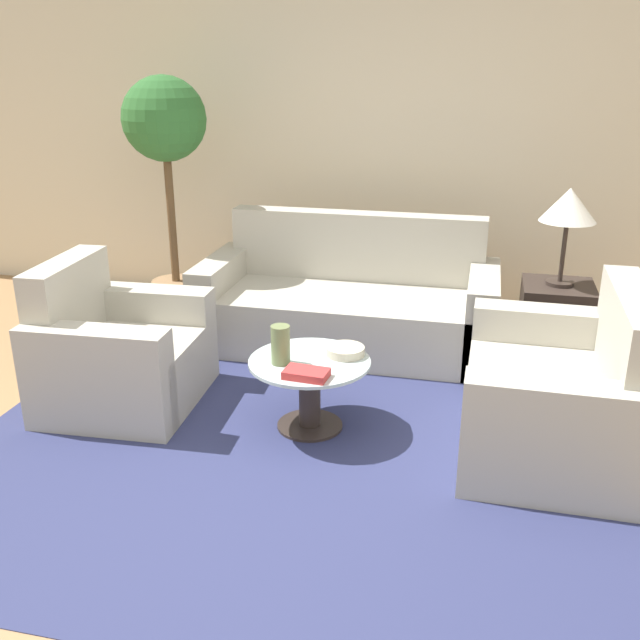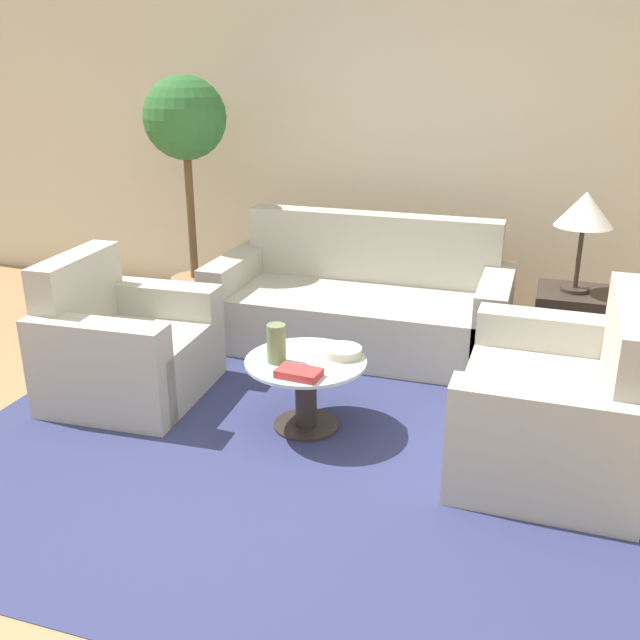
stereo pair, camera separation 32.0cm
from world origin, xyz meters
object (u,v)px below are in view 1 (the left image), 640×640
(potted_plant, at_px, (167,152))
(table_lamp, at_px, (569,208))
(vase, at_px, (281,345))
(bowl, at_px, (345,351))
(coffee_table, at_px, (310,384))
(sofa_main, at_px, (349,305))
(book_stack, at_px, (306,374))
(loveseat, at_px, (565,399))
(armchair, at_px, (116,357))

(potted_plant, bearing_deg, table_lamp, -3.29)
(vase, distance_m, bowl, 0.38)
(coffee_table, height_order, bowl, bowl)
(sofa_main, height_order, bowl, sofa_main)
(bowl, xyz_separation_m, book_stack, (-0.14, -0.33, -0.00))
(potted_plant, bearing_deg, vase, -49.98)
(table_lamp, xyz_separation_m, potted_plant, (-2.81, 0.16, 0.25))
(sofa_main, height_order, book_stack, sofa_main)
(vase, bearing_deg, table_lamp, 42.21)
(loveseat, relative_size, bowl, 5.86)
(coffee_table, bearing_deg, bowl, 34.03)
(armchair, distance_m, table_lamp, 2.96)
(potted_plant, bearing_deg, loveseat, -26.41)
(sofa_main, xyz_separation_m, table_lamp, (1.41, 0.00, 0.77))
(potted_plant, height_order, bowl, potted_plant)
(bowl, height_order, book_stack, bowl)
(potted_plant, bearing_deg, armchair, -80.60)
(coffee_table, distance_m, book_stack, 0.27)
(sofa_main, relative_size, coffee_table, 3.08)
(sofa_main, bearing_deg, table_lamp, 0.11)
(armchair, relative_size, loveseat, 0.77)
(sofa_main, distance_m, coffee_table, 1.30)
(vase, bearing_deg, armchair, 172.46)
(sofa_main, xyz_separation_m, potted_plant, (-1.40, 0.16, 1.01))
(table_lamp, height_order, vase, table_lamp)
(loveseat, bearing_deg, vase, -82.98)
(potted_plant, relative_size, bowl, 8.67)
(sofa_main, xyz_separation_m, bowl, (0.20, -1.18, 0.15))
(sofa_main, xyz_separation_m, book_stack, (0.07, -1.52, 0.15))
(bowl, bearing_deg, potted_plant, 139.97)
(sofa_main, distance_m, bowl, 1.21)
(loveseat, distance_m, book_stack, 1.35)
(armchair, distance_m, book_stack, 1.28)
(coffee_table, bearing_deg, loveseat, 3.81)
(sofa_main, distance_m, table_lamp, 1.60)
(bowl, distance_m, book_stack, 0.36)
(book_stack, bearing_deg, table_lamp, 53.62)
(armchair, bearing_deg, book_stack, -105.74)
(sofa_main, relative_size, loveseat, 1.65)
(sofa_main, height_order, table_lamp, table_lamp)
(coffee_table, distance_m, potted_plant, 2.29)
(table_lamp, distance_m, vase, 2.12)
(loveseat, height_order, bowl, loveseat)
(loveseat, xyz_separation_m, potted_plant, (-2.77, 1.38, 1.01))
(armchair, relative_size, bowl, 4.53)
(coffee_table, distance_m, vase, 0.30)
(coffee_table, xyz_separation_m, table_lamp, (1.38, 1.31, 0.78))
(table_lamp, bearing_deg, vase, -137.79)
(table_lamp, relative_size, book_stack, 2.71)
(armchair, height_order, coffee_table, armchair)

